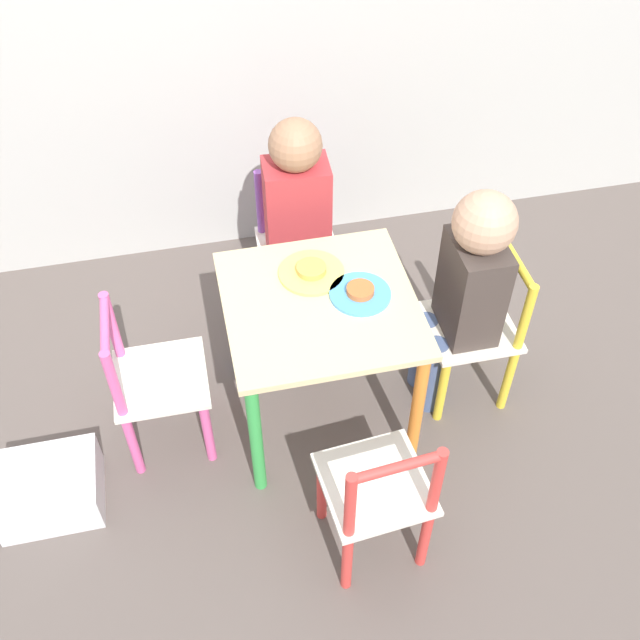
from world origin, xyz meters
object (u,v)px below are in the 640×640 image
object	(u,v)px
chair_red	(378,496)
plate_back	(311,272)
kids_table	(320,323)
chair_yellow	(476,330)
plate_right	(360,293)
chair_purple	(297,249)
child_right	(468,283)
child_back	(298,212)
chair_pink	(153,383)
storage_bin	(50,489)

from	to	relation	value
chair_red	plate_back	distance (m)	0.64
kids_table	chair_red	size ratio (longest dim) A/B	0.99
chair_yellow	plate_right	size ratio (longest dim) A/B	3.12
chair_purple	child_right	distance (m)	0.66
kids_table	chair_yellow	xyz separation A→B (m)	(0.48, -0.00, -0.14)
child_back	child_right	distance (m)	0.58
kids_table	chair_pink	xyz separation A→B (m)	(-0.48, 0.00, -0.14)
child_right	plate_back	size ratio (longest dim) A/B	4.14
chair_pink	storage_bin	size ratio (longest dim) A/B	1.89
plate_back	plate_right	bearing A→B (deg)	-45.00
kids_table	plate_back	xyz separation A→B (m)	(0.00, 0.11, 0.09)
chair_pink	storage_bin	distance (m)	0.41
chair_red	plate_right	distance (m)	0.54
chair_pink	child_back	distance (m)	0.69
chair_yellow	plate_right	world-z (taller)	chair_yellow
chair_red	plate_back	size ratio (longest dim) A/B	2.83
kids_table	plate_right	world-z (taller)	plate_right
kids_table	child_right	size ratio (longest dim) A/B	0.68
storage_bin	kids_table	bearing A→B (deg)	10.63
chair_yellow	storage_bin	xyz separation A→B (m)	(-1.30, -0.15, -0.19)
child_back	plate_back	size ratio (longest dim) A/B	4.17
plate_back	storage_bin	distance (m)	0.96
child_back	plate_right	world-z (taller)	child_back
chair_purple	storage_bin	size ratio (longest dim) A/B	1.89
plate_back	kids_table	bearing A→B (deg)	-90.00
kids_table	chair_yellow	bearing A→B (deg)	-0.29
chair_pink	child_right	bearing A→B (deg)	-89.91
chair_yellow	child_right	bearing A→B (deg)	-90.00
chair_purple	plate_back	bearing A→B (deg)	-90.94
storage_bin	chair_purple	bearing A→B (deg)	37.12
child_right	plate_right	world-z (taller)	child_right
chair_yellow	child_right	distance (m)	0.22
kids_table	child_right	bearing A→B (deg)	-0.29
kids_table	chair_red	distance (m)	0.50
chair_purple	child_back	size ratio (longest dim) A/B	0.68
chair_red	storage_bin	size ratio (longest dim) A/B	1.89
kids_table	chair_pink	distance (m)	0.50
child_back	kids_table	bearing A→B (deg)	-90.00
kids_table	child_back	size ratio (longest dim) A/B	0.67
child_right	storage_bin	xyz separation A→B (m)	(-1.24, -0.15, -0.40)
child_back	plate_right	size ratio (longest dim) A/B	4.59
child_right	chair_red	bearing A→B (deg)	-38.28
chair_purple	child_back	world-z (taller)	child_back
child_back	chair_pink	bearing A→B (deg)	-137.31
chair_yellow	child_back	size ratio (longest dim) A/B	0.68
chair_pink	storage_bin	bearing A→B (deg)	115.89
plate_right	storage_bin	xyz separation A→B (m)	(-0.92, -0.15, -0.43)
plate_back	chair_pink	bearing A→B (deg)	-167.40
kids_table	plate_right	distance (m)	0.15
chair_red	chair_purple	bearing A→B (deg)	-94.01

